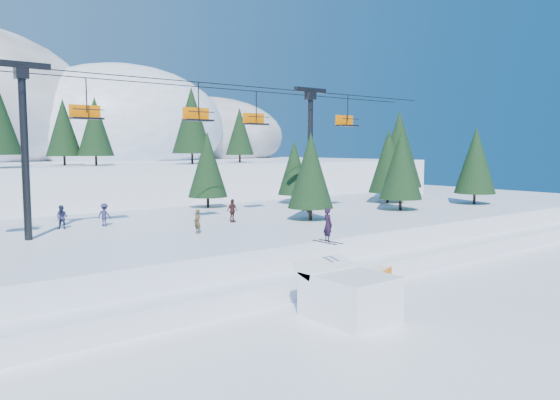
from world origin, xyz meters
TOP-DOWN VIEW (x-y plane):
  - ground at (0.00, 0.00)m, footprint 160.00×160.00m
  - mid_shelf at (0.00, 18.00)m, footprint 70.00×22.00m
  - berm at (0.00, 8.00)m, footprint 70.00×6.00m
  - jump_kicker at (0.73, 1.48)m, footprint 3.09×4.33m
  - chairlift at (0.98, 18.05)m, footprint 46.00×3.21m
  - conifer_stand at (-0.42, 18.50)m, footprint 62.26×17.41m
  - distant_skiers at (-2.30, 18.25)m, footprint 28.17×8.06m
  - banner_near at (7.58, 4.84)m, footprint 2.66×1.09m
  - banner_far at (9.51, 6.89)m, footprint 2.63×1.17m

SIDE VIEW (x-z plane):
  - ground at x=0.00m, z-range 0.00..0.00m
  - banner_near at x=7.58m, z-range 0.09..0.99m
  - banner_far at x=9.51m, z-range 0.09..0.99m
  - berm at x=0.00m, z-range 0.00..1.10m
  - jump_kicker at x=0.73m, z-range -1.36..3.67m
  - mid_shelf at x=0.00m, z-range 0.00..2.50m
  - distant_skiers at x=-2.30m, z-range 2.46..4.17m
  - conifer_stand at x=-0.42m, z-range 2.02..12.21m
  - chairlift at x=0.98m, z-range 4.18..14.46m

